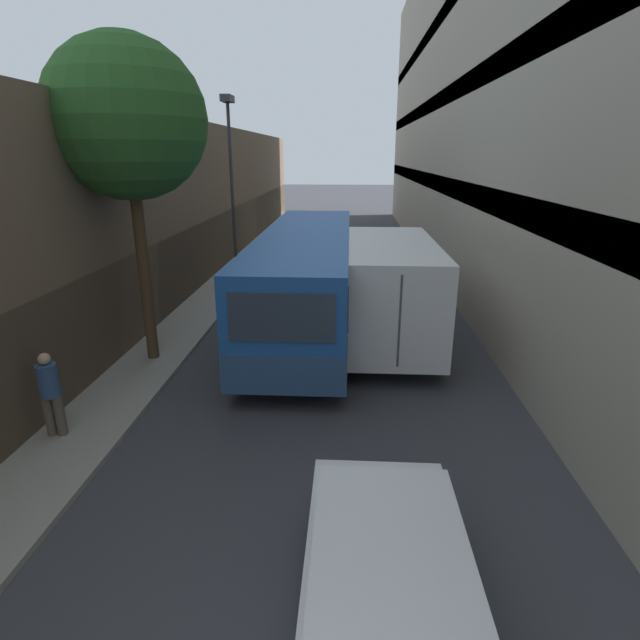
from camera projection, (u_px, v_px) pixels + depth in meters
name	position (u px, v px, depth m)	size (l,w,h in m)	color
ground_plane	(332.00, 321.00, 15.94)	(150.00, 150.00, 0.00)	#38383D
sidewalk_left	(194.00, 317.00, 16.17)	(1.65, 60.00, 0.11)	gray
building_left_shopfront	(125.00, 229.00, 15.39)	(2.40, 60.00, 6.33)	brown
building_right_apartment	(539.00, 49.00, 13.19)	(2.40, 60.00, 15.52)	#A89E89
car_hatchback	(388.00, 597.00, 5.19)	(1.81, 4.40, 1.39)	silver
bus	(307.00, 276.00, 15.26)	(2.58, 11.63, 2.89)	#1E519E
box_truck	(387.00, 282.00, 14.45)	(2.35, 8.13, 2.87)	silver
panel_van	(302.00, 236.00, 25.49)	(2.00, 4.69, 2.00)	#BCBCC1
pedestrian	(50.00, 392.00, 9.05)	(0.38, 0.36, 1.63)	brown
street_lamp	(230.00, 159.00, 18.30)	(0.36, 0.80, 6.96)	#38383D
street_tree_left	(127.00, 121.00, 11.08)	(3.54, 3.54, 7.48)	#4C3823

